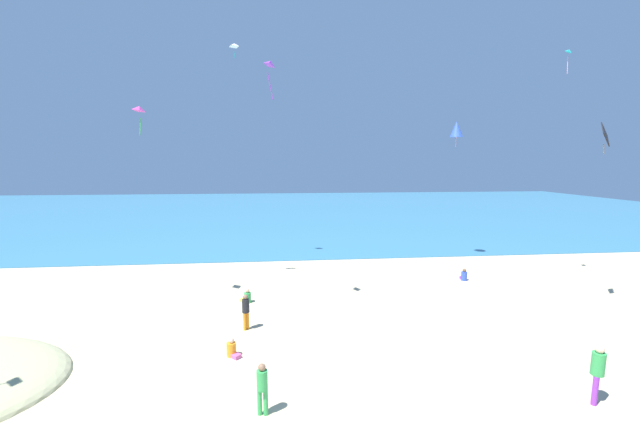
% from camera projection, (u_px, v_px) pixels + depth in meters
% --- Properties ---
extents(ground_plane, '(120.00, 120.00, 0.00)m').
position_uv_depth(ground_plane, '(315.00, 307.00, 18.10)').
color(ground_plane, '#C6B58C').
extents(ocean_water, '(120.00, 60.00, 0.05)m').
position_uv_depth(ocean_water, '(290.00, 209.00, 56.10)').
color(ocean_water, teal).
rests_on(ocean_water, ground_plane).
extents(person_1, '(0.48, 0.48, 1.71)m').
position_uv_depth(person_1, '(597.00, 370.00, 10.68)').
color(person_1, purple).
rests_on(person_1, ground_plane).
extents(person_2, '(0.58, 0.57, 0.67)m').
position_uv_depth(person_2, '(232.00, 350.00, 13.41)').
color(person_2, orange).
rests_on(person_2, ground_plane).
extents(person_3, '(0.40, 0.40, 1.45)m').
position_uv_depth(person_3, '(246.00, 309.00, 15.50)').
color(person_3, orange).
rests_on(person_3, ground_plane).
extents(person_4, '(0.59, 0.56, 0.67)m').
position_uv_depth(person_4, '(247.00, 297.00, 18.64)').
color(person_4, green).
rests_on(person_4, ground_plane).
extents(person_5, '(0.33, 0.33, 1.44)m').
position_uv_depth(person_5, '(262.00, 386.00, 10.21)').
color(person_5, green).
rests_on(person_5, ground_plane).
extents(person_6, '(0.36, 0.57, 0.69)m').
position_uv_depth(person_6, '(464.00, 276.00, 22.16)').
color(person_6, blue).
rests_on(person_6, ground_plane).
extents(kite_teal, '(0.48, 0.47, 1.23)m').
position_uv_depth(kite_teal, '(569.00, 52.00, 19.73)').
color(kite_teal, '#1EADAD').
extents(kite_black, '(0.86, 0.76, 1.36)m').
position_uv_depth(kite_black, '(605.00, 135.00, 16.67)').
color(kite_black, black).
extents(kite_magenta, '(0.64, 0.71, 1.28)m').
position_uv_depth(kite_magenta, '(140.00, 109.00, 16.91)').
color(kite_magenta, '#DB3DA8').
extents(kite_blue, '(1.17, 1.16, 1.66)m').
position_uv_depth(kite_blue, '(456.00, 129.00, 25.56)').
color(kite_blue, blue).
extents(kite_purple, '(0.41, 0.52, 1.57)m').
position_uv_depth(kite_purple, '(271.00, 64.00, 15.71)').
color(kite_purple, purple).
extents(kite_white, '(0.66, 0.61, 0.89)m').
position_uv_depth(kite_white, '(234.00, 45.00, 23.90)').
color(kite_white, white).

